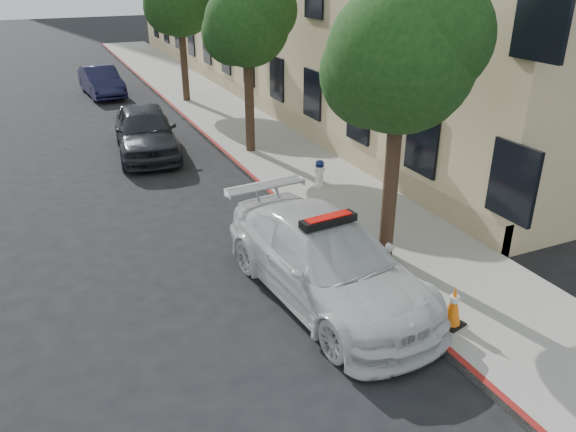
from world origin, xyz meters
The scene contains 11 objects.
ground centered at (0.00, 0.00, 0.00)m, with size 120.00×120.00×0.00m, color black.
sidewalk centered at (3.60, 10.00, 0.07)m, with size 3.20×50.00×0.15m, color gray.
curb_strip centered at (2.06, 10.00, 0.07)m, with size 0.12×50.00×0.15m, color maroon.
tree_near centered at (2.93, -2.01, 4.27)m, with size 2.92×2.82×5.62m.
tree_mid centered at (2.93, 5.99, 4.16)m, with size 2.77×2.64×5.43m.
tree_far centered at (2.93, 13.99, 4.39)m, with size 3.10×3.00×5.81m.
police_car centered at (1.10, -2.70, 0.77)m, with size 2.62×5.48×1.69m.
parked_car_mid centered at (-0.21, 7.48, 0.80)m, with size 1.88×4.68×1.60m, color #22242A.
parked_car_far centered at (-0.32, 17.21, 0.67)m, with size 1.43×4.09×1.35m, color #151534.
fire_hydrant centered at (3.48, 2.17, 0.52)m, with size 0.31×0.29×0.75m.
traffic_cone centered at (2.54, -4.60, 0.52)m, with size 0.48×0.48×0.75m.
Camera 1 is at (-3.38, -10.76, 5.90)m, focal length 35.00 mm.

